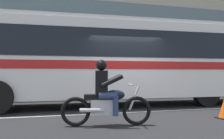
{
  "coord_description": "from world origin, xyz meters",
  "views": [
    {
      "loc": [
        -2.87,
        -8.25,
        1.22
      ],
      "look_at": [
        -0.74,
        -0.79,
        1.36
      ],
      "focal_mm": 40.83,
      "sensor_mm": 36.0,
      "label": 1
    }
  ],
  "objects_px": {
    "transit_bus": "(110,57)",
    "motorcycle_with_rider": "(106,98)",
    "fire_hydrant": "(105,88)",
    "traffic_cone": "(224,109)"
  },
  "relations": [
    {
      "from": "motorcycle_with_rider",
      "to": "traffic_cone",
      "type": "distance_m",
      "value": 3.39
    },
    {
      "from": "traffic_cone",
      "to": "motorcycle_with_rider",
      "type": "bearing_deg",
      "value": -179.25
    },
    {
      "from": "transit_bus",
      "to": "fire_hydrant",
      "type": "relative_size",
      "value": 16.8
    },
    {
      "from": "motorcycle_with_rider",
      "to": "fire_hydrant",
      "type": "xyz_separation_m",
      "value": [
        1.57,
        6.2,
        -0.14
      ]
    },
    {
      "from": "transit_bus",
      "to": "motorcycle_with_rider",
      "type": "bearing_deg",
      "value": -107.08
    },
    {
      "from": "transit_bus",
      "to": "traffic_cone",
      "type": "height_order",
      "value": "transit_bus"
    },
    {
      "from": "transit_bus",
      "to": "motorcycle_with_rider",
      "type": "xyz_separation_m",
      "value": [
        -1.11,
        -3.61,
        -1.23
      ]
    },
    {
      "from": "transit_bus",
      "to": "motorcycle_with_rider",
      "type": "distance_m",
      "value": 3.97
    },
    {
      "from": "motorcycle_with_rider",
      "to": "fire_hydrant",
      "type": "distance_m",
      "value": 6.4
    },
    {
      "from": "fire_hydrant",
      "to": "traffic_cone",
      "type": "height_order",
      "value": "fire_hydrant"
    }
  ]
}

